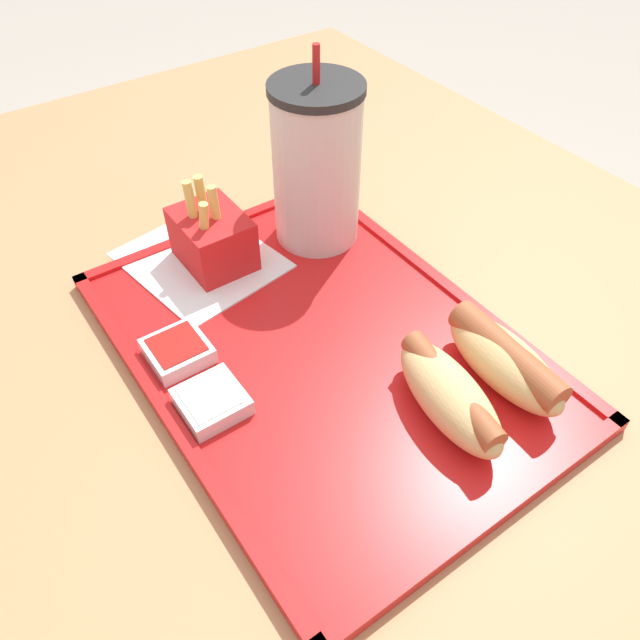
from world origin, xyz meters
The scene contains 10 objects.
ground_plane centered at (0.00, 0.00, 0.00)m, with size 8.00×8.00×0.00m, color #ADA393.
dining_table centered at (0.00, 0.00, 0.36)m, with size 1.22×1.01×0.71m.
food_tray centered at (0.03, 0.03, 0.72)m, with size 0.43×0.30×0.01m.
paper_napkin centered at (-0.14, 0.00, 0.72)m, with size 0.17×0.15×0.00m.
soda_cup centered at (-0.11, 0.13, 0.81)m, with size 0.09×0.09×0.20m.
hot_dog_far centered at (0.15, 0.14, 0.75)m, with size 0.13×0.05×0.05m.
hot_dog_near centered at (0.15, 0.07, 0.75)m, with size 0.13×0.07×0.04m.
fries_carton centered at (-0.13, 0.01, 0.75)m, with size 0.08×0.06×0.10m.
sauce_cup_mayo centered at (0.03, -0.08, 0.73)m, with size 0.05×0.05×0.02m.
sauce_cup_ketchup centered at (-0.03, -0.08, 0.73)m, with size 0.05×0.05×0.02m.
Camera 1 is at (0.34, -0.19, 1.13)m, focal length 35.00 mm.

